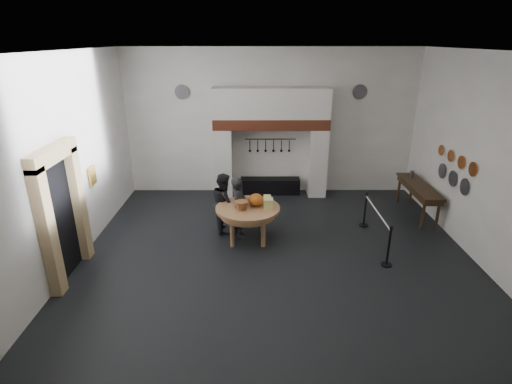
{
  "coord_description": "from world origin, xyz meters",
  "views": [
    {
      "loc": [
        -0.49,
        -8.4,
        4.73
      ],
      "look_at": [
        -0.47,
        0.33,
        1.35
      ],
      "focal_mm": 28.0,
      "sensor_mm": 36.0,
      "label": 1
    }
  ],
  "objects_px": {
    "visitor_far": "(224,202)",
    "iron_range": "(270,186)",
    "work_table": "(248,209)",
    "visitor_near": "(239,208)",
    "barrier_post_near": "(389,247)",
    "side_table": "(419,186)",
    "barrier_post_far": "(365,210)"
  },
  "relations": [
    {
      "from": "visitor_far",
      "to": "iron_range",
      "type": "bearing_deg",
      "value": -37.41
    },
    {
      "from": "iron_range",
      "to": "work_table",
      "type": "distance_m",
      "value": 3.31
    },
    {
      "from": "visitor_near",
      "to": "barrier_post_near",
      "type": "distance_m",
      "value": 3.61
    },
    {
      "from": "visitor_near",
      "to": "visitor_far",
      "type": "relative_size",
      "value": 1.02
    },
    {
      "from": "work_table",
      "to": "visitor_far",
      "type": "xyz_separation_m",
      "value": [
        -0.61,
        0.53,
        -0.06
      ]
    },
    {
      "from": "visitor_far",
      "to": "barrier_post_near",
      "type": "height_order",
      "value": "visitor_far"
    },
    {
      "from": "side_table",
      "to": "barrier_post_far",
      "type": "xyz_separation_m",
      "value": [
        -1.66,
        -0.73,
        -0.42
      ]
    },
    {
      "from": "visitor_near",
      "to": "barrier_post_near",
      "type": "xyz_separation_m",
      "value": [
        3.32,
        -1.37,
        -0.34
      ]
    },
    {
      "from": "barrier_post_near",
      "to": "visitor_near",
      "type": "bearing_deg",
      "value": 157.53
    },
    {
      "from": "visitor_near",
      "to": "work_table",
      "type": "bearing_deg",
      "value": -103.21
    },
    {
      "from": "iron_range",
      "to": "visitor_far",
      "type": "distance_m",
      "value": 2.99
    },
    {
      "from": "visitor_near",
      "to": "barrier_post_far",
      "type": "distance_m",
      "value": 3.4
    },
    {
      "from": "visitor_near",
      "to": "side_table",
      "type": "relative_size",
      "value": 0.72
    },
    {
      "from": "iron_range",
      "to": "visitor_far",
      "type": "xyz_separation_m",
      "value": [
        -1.28,
        -2.65,
        0.53
      ]
    },
    {
      "from": "barrier_post_near",
      "to": "visitor_far",
      "type": "bearing_deg",
      "value": 154.52
    },
    {
      "from": "visitor_far",
      "to": "barrier_post_near",
      "type": "xyz_separation_m",
      "value": [
        3.72,
        -1.77,
        -0.33
      ]
    },
    {
      "from": "visitor_far",
      "to": "barrier_post_far",
      "type": "bearing_deg",
      "value": -98.16
    },
    {
      "from": "work_table",
      "to": "visitor_near",
      "type": "relative_size",
      "value": 0.99
    },
    {
      "from": "visitor_far",
      "to": "barrier_post_far",
      "type": "height_order",
      "value": "visitor_far"
    },
    {
      "from": "barrier_post_far",
      "to": "visitor_near",
      "type": "bearing_deg",
      "value": -169.3
    },
    {
      "from": "visitor_near",
      "to": "iron_range",
      "type": "bearing_deg",
      "value": 2.23
    },
    {
      "from": "visitor_near",
      "to": "visitor_far",
      "type": "height_order",
      "value": "visitor_near"
    },
    {
      "from": "side_table",
      "to": "visitor_far",
      "type": "bearing_deg",
      "value": -169.88
    },
    {
      "from": "work_table",
      "to": "iron_range",
      "type": "bearing_deg",
      "value": 78.19
    },
    {
      "from": "work_table",
      "to": "visitor_near",
      "type": "xyz_separation_m",
      "value": [
        -0.21,
        0.13,
        -0.05
      ]
    },
    {
      "from": "iron_range",
      "to": "barrier_post_near",
      "type": "bearing_deg",
      "value": -61.14
    },
    {
      "from": "iron_range",
      "to": "barrier_post_far",
      "type": "xyz_separation_m",
      "value": [
        2.44,
        -2.43,
        0.2
      ]
    },
    {
      "from": "work_table",
      "to": "barrier_post_far",
      "type": "xyz_separation_m",
      "value": [
        3.11,
        0.76,
        -0.39
      ]
    },
    {
      "from": "visitor_near",
      "to": "barrier_post_far",
      "type": "bearing_deg",
      "value": -60.98
    },
    {
      "from": "visitor_far",
      "to": "barrier_post_far",
      "type": "distance_m",
      "value": 3.74
    },
    {
      "from": "visitor_far",
      "to": "side_table",
      "type": "bearing_deg",
      "value": -91.53
    },
    {
      "from": "side_table",
      "to": "iron_range",
      "type": "bearing_deg",
      "value": 157.56
    }
  ]
}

